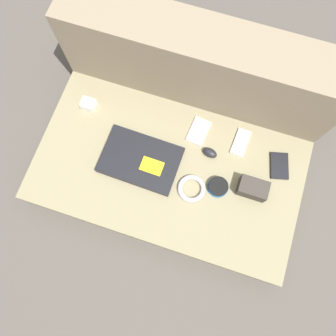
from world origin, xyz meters
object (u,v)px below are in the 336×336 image
object	(u,v)px
phone_black	(279,166)
computer_mouse	(210,153)
laptop	(140,160)
charger_brick	(88,104)
speaker_puck	(218,187)
phone_small	(199,131)
camera_pouch	(253,188)
phone_silver	(241,142)

from	to	relation	value
phone_black	computer_mouse	bearing A→B (deg)	173.12
laptop	charger_brick	world-z (taller)	charger_brick
speaker_puck	phone_black	distance (m)	0.27
phone_small	charger_brick	world-z (taller)	charger_brick
computer_mouse	speaker_puck	distance (m)	0.15
speaker_puck	phone_black	bearing A→B (deg)	37.34
computer_mouse	charger_brick	size ratio (longest dim) A/B	1.18
camera_pouch	computer_mouse	bearing A→B (deg)	154.57
phone_silver	speaker_puck	bearing A→B (deg)	-96.41
computer_mouse	camera_pouch	distance (m)	0.22
camera_pouch	laptop	bearing A→B (deg)	-177.05
speaker_puck	charger_brick	world-z (taller)	charger_brick
speaker_puck	camera_pouch	xyz separation A→B (m)	(0.13, 0.03, 0.02)
camera_pouch	phone_small	bearing A→B (deg)	147.14
computer_mouse	speaker_puck	xyz separation A→B (m)	(0.07, -0.13, -0.00)
phone_black	camera_pouch	xyz separation A→B (m)	(-0.09, -0.13, 0.03)
phone_small	camera_pouch	xyz separation A→B (m)	(0.27, -0.18, 0.03)
computer_mouse	phone_black	distance (m)	0.29
phone_black	charger_brick	distance (m)	0.84
phone_small	charger_brick	size ratio (longest dim) A/B	2.07
camera_pouch	charger_brick	bearing A→B (deg)	169.34
phone_small	charger_brick	distance (m)	0.49
charger_brick	speaker_puck	bearing A→B (deg)	-15.50
computer_mouse	speaker_puck	bearing A→B (deg)	-47.14
phone_black	phone_small	distance (m)	0.36
phone_silver	charger_brick	world-z (taller)	charger_brick
phone_black	phone_small	world-z (taller)	phone_black
charger_brick	phone_silver	bearing A→B (deg)	3.46
laptop	phone_black	xyz separation A→B (m)	(0.55, 0.16, -0.01)
phone_black	phone_silver	bearing A→B (deg)	150.04
laptop	phone_small	bearing A→B (deg)	48.09
laptop	phone_silver	world-z (taller)	laptop
phone_silver	phone_small	distance (m)	0.18
phone_silver	charger_brick	bearing A→B (deg)	-172.62
computer_mouse	charger_brick	bearing A→B (deg)	-171.04
phone_small	computer_mouse	bearing A→B (deg)	-42.48
phone_small	camera_pouch	bearing A→B (deg)	-27.09
computer_mouse	charger_brick	xyz separation A→B (m)	(-0.56, 0.05, 0.00)
phone_small	laptop	bearing A→B (deg)	-127.58
speaker_puck	camera_pouch	world-z (taller)	camera_pouch
phone_silver	phone_small	bearing A→B (deg)	-174.16
phone_small	camera_pouch	world-z (taller)	camera_pouch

